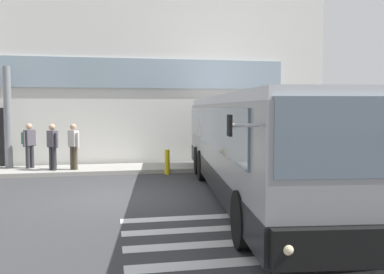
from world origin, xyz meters
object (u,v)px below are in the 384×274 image
bus_main_foreground (257,148)px  passenger_by_doorway (52,145)px  passenger_at_curb_edge (74,144)px  entry_support_column (8,117)px  passenger_near_column (29,142)px  safety_bollard_yellow (167,162)px

bus_main_foreground → passenger_by_doorway: bearing=139.7°
passenger_by_doorway → passenger_at_curb_edge: size_ratio=1.00×
entry_support_column → passenger_near_column: 1.25m
entry_support_column → bus_main_foreground: bearing=-38.3°
passenger_at_curb_edge → safety_bollard_yellow: bearing=-13.9°
entry_support_column → safety_bollard_yellow: 6.25m
entry_support_column → passenger_by_doorway: size_ratio=2.26×
entry_support_column → passenger_at_curb_edge: entry_support_column is taller
passenger_by_doorway → safety_bollard_yellow: passenger_by_doorway is taller
bus_main_foreground → passenger_at_curb_edge: size_ratio=7.23×
passenger_by_doorway → passenger_at_curb_edge: 0.73m
entry_support_column → safety_bollard_yellow: size_ratio=4.21×
entry_support_column → passenger_at_curb_edge: bearing=-21.7°
passenger_near_column → bus_main_foreground: bearing=-39.9°
bus_main_foreground → passenger_near_column: (-6.86, 5.74, -0.22)m
passenger_at_curb_edge → safety_bollard_yellow: size_ratio=1.86×
passenger_by_doorway → passenger_at_curb_edge: bearing=2.1°
passenger_at_curb_edge → passenger_near_column: bearing=157.6°
bus_main_foreground → entry_support_column: bearing=141.7°
passenger_near_column → safety_bollard_yellow: (4.99, -1.51, -0.66)m
bus_main_foreground → passenger_at_curb_edge: bearing=135.8°
entry_support_column → bus_main_foreground: 9.76m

